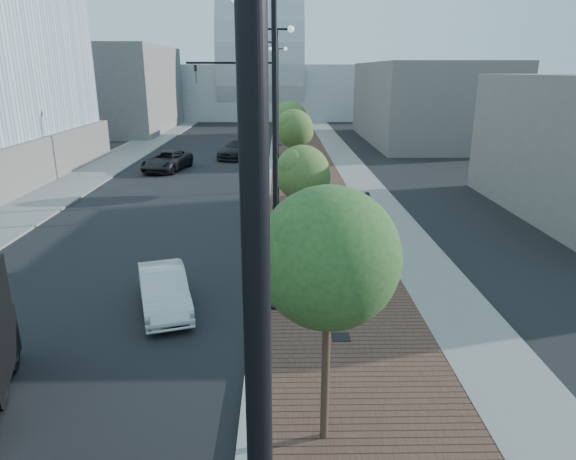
{
  "coord_description": "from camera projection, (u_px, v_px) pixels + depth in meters",
  "views": [
    {
      "loc": [
        0.73,
        -4.63,
        7.21
      ],
      "look_at": [
        1.0,
        12.0,
        2.0
      ],
      "focal_mm": 31.89,
      "sensor_mm": 36.0,
      "label": 1
    }
  ],
  "objects": [
    {
      "name": "west_sidewalk",
      "position": [
        122.0,
        156.0,
        44.51
      ],
      "size": [
        4.0,
        140.0,
        0.12
      ],
      "primitive_type": "cube",
      "color": "slate",
      "rests_on": "ground"
    },
    {
      "name": "tree_3",
      "position": [
        291.0,
        118.0,
        42.82
      ],
      "size": [
        2.85,
        2.85,
        4.8
      ],
      "color": "#382619",
      "rests_on": "ground"
    },
    {
      "name": "commercial_block_nw",
      "position": [
        109.0,
        89.0,
        62.01
      ],
      "size": [
        14.0,
        20.0,
        10.0
      ],
      "primitive_type": "cube",
      "color": "#68625D",
      "rests_on": "ground"
    },
    {
      "name": "tree_0",
      "position": [
        331.0,
        258.0,
        9.24
      ],
      "size": [
        2.64,
        2.64,
        5.3
      ],
      "color": "#382619",
      "rests_on": "ground"
    },
    {
      "name": "dark_car_mid",
      "position": [
        167.0,
        161.0,
        38.25
      ],
      "size": [
        3.48,
        5.62,
        1.45
      ],
      "primitive_type": "imported",
      "rotation": [
        0.0,
        0.0,
        -0.22
      ],
      "color": "black",
      "rests_on": "ground"
    },
    {
      "name": "pedestrian",
      "position": [
        366.0,
        207.0,
        25.05
      ],
      "size": [
        0.58,
        0.39,
        1.57
      ],
      "primitive_type": "imported",
      "rotation": [
        0.0,
        0.0,
        3.12
      ],
      "color": "black",
      "rests_on": "ground"
    },
    {
      "name": "curb",
      "position": [
        271.0,
        156.0,
        44.71
      ],
      "size": [
        0.3,
        140.0,
        0.14
      ],
      "primitive_type": "cube",
      "color": "gray",
      "rests_on": "ground"
    },
    {
      "name": "tree_1",
      "position": [
        303.0,
        173.0,
        19.91
      ],
      "size": [
        2.23,
        2.16,
        4.47
      ],
      "color": "#382619",
      "rests_on": "ground"
    },
    {
      "name": "utility_cover_2",
      "position": [
        315.0,
        224.0,
        24.69
      ],
      "size": [
        0.5,
        0.5,
        0.02
      ],
      "primitive_type": "cube",
      "color": "black",
      "rests_on": "sidewalk"
    },
    {
      "name": "streetlight_4",
      "position": [
        278.0,
        96.0,
        49.02
      ],
      "size": [
        1.72,
        0.56,
        9.28
      ],
      "color": "black",
      "rests_on": "ground"
    },
    {
      "name": "white_sedan",
      "position": [
        164.0,
        290.0,
        15.98
      ],
      "size": [
        2.5,
        4.19,
        1.3
      ],
      "primitive_type": "imported",
      "rotation": [
        0.0,
        0.0,
        0.3
      ],
      "color": "silver",
      "rests_on": "ground"
    },
    {
      "name": "streetlight_2",
      "position": [
        277.0,
        119.0,
        26.12
      ],
      "size": [
        1.72,
        0.56,
        9.28
      ],
      "color": "black",
      "rests_on": "ground"
    },
    {
      "name": "streetlight_1",
      "position": [
        271.0,
        174.0,
        14.81
      ],
      "size": [
        1.44,
        0.56,
        9.21
      ],
      "color": "black",
      "rests_on": "ground"
    },
    {
      "name": "tree_2",
      "position": [
        295.0,
        129.0,
        31.24
      ],
      "size": [
        2.4,
        2.35,
        4.97
      ],
      "color": "#382619",
      "rests_on": "ground"
    },
    {
      "name": "streetlight_3",
      "position": [
        276.0,
        111.0,
        37.71
      ],
      "size": [
        1.44,
        0.56,
        9.21
      ],
      "color": "black",
      "rests_on": "ground"
    },
    {
      "name": "concrete_strip",
      "position": [
        342.0,
        155.0,
        44.8
      ],
      "size": [
        2.4,
        140.0,
        0.13
      ],
      "primitive_type": "cube",
      "color": "slate",
      "rests_on": "ground"
    },
    {
      "name": "sidewalk",
      "position": [
        311.0,
        156.0,
        44.76
      ],
      "size": [
        7.0,
        140.0,
        0.12
      ],
      "primitive_type": "cube",
      "color": "#4C2D23",
      "rests_on": "ground"
    },
    {
      "name": "convention_center",
      "position": [
        263.0,
        78.0,
        85.84
      ],
      "size": [
        50.0,
        30.0,
        50.0
      ],
      "color": "#9DA2A6",
      "rests_on": "ground"
    },
    {
      "name": "utility_cover_1",
      "position": [
        341.0,
        337.0,
        14.19
      ],
      "size": [
        0.5,
        0.5,
        0.02
      ],
      "primitive_type": "cube",
      "color": "black",
      "rests_on": "sidewalk"
    },
    {
      "name": "traffic_mast",
      "position": [
        261.0,
        111.0,
        28.92
      ],
      "size": [
        5.09,
        0.2,
        8.0
      ],
      "color": "black",
      "rests_on": "ground"
    },
    {
      "name": "commercial_block_ne",
      "position": [
        426.0,
        102.0,
        53.32
      ],
      "size": [
        12.0,
        22.0,
        8.0
      ],
      "primitive_type": "cube",
      "color": "slate",
      "rests_on": "ground"
    },
    {
      "name": "dark_car_far",
      "position": [
        240.0,
        149.0,
        43.74
      ],
      "size": [
        4.13,
        5.82,
        1.56
      ],
      "primitive_type": "imported",
      "rotation": [
        0.0,
        0.0,
        -0.4
      ],
      "color": "black",
      "rests_on": "ground"
    }
  ]
}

